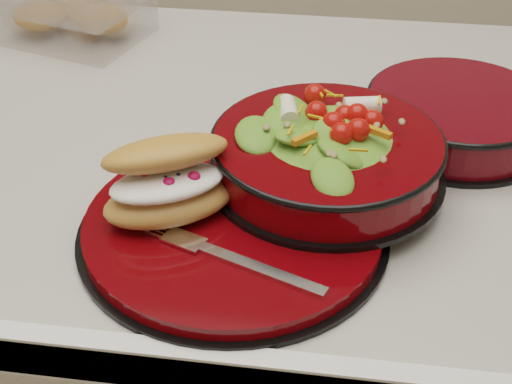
# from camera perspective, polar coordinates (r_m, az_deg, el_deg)

# --- Properties ---
(island_counter) EXTENTS (1.24, 0.74, 0.90)m
(island_counter) POSITION_cam_1_polar(r_m,az_deg,el_deg) (1.17, 5.87, -14.57)
(island_counter) COLOR white
(island_counter) RESTS_ON ground
(dinner_plate) EXTENTS (0.31, 0.31, 0.02)m
(dinner_plate) POSITION_cam_1_polar(r_m,az_deg,el_deg) (0.70, -1.78, -2.82)
(dinner_plate) COLOR black
(dinner_plate) RESTS_ON island_counter
(salad_bowl) EXTENTS (0.25, 0.25, 0.10)m
(salad_bowl) POSITION_cam_1_polar(r_m,az_deg,el_deg) (0.74, 5.71, 3.66)
(salad_bowl) COLOR black
(salad_bowl) RESTS_ON dinner_plate
(croissant) EXTENTS (0.15, 0.13, 0.08)m
(croissant) POSITION_cam_1_polar(r_m,az_deg,el_deg) (0.69, -6.99, 0.85)
(croissant) COLOR #BE733A
(croissant) RESTS_ON dinner_plate
(fork) EXTENTS (0.16, 0.08, 0.00)m
(fork) POSITION_cam_1_polar(r_m,az_deg,el_deg) (0.65, -1.61, -5.43)
(fork) COLOR silver
(fork) RESTS_ON dinner_plate
(pastry_box) EXTENTS (0.25, 0.21, 0.09)m
(pastry_box) POSITION_cam_1_polar(r_m,az_deg,el_deg) (1.15, -14.72, 14.10)
(pastry_box) COLOR white
(pastry_box) RESTS_ON island_counter
(extra_bowl) EXTENTS (0.22, 0.22, 0.05)m
(extra_bowl) POSITION_cam_1_polar(r_m,az_deg,el_deg) (0.88, 15.79, 6.00)
(extra_bowl) COLOR black
(extra_bowl) RESTS_ON island_counter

